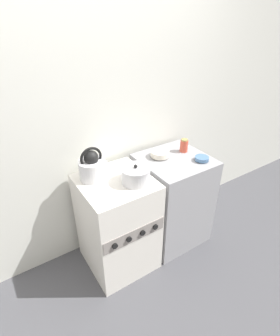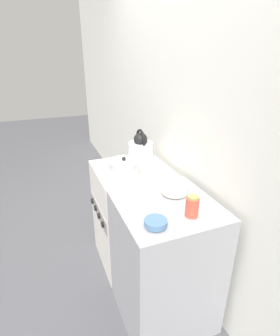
{
  "view_description": "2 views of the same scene",
  "coord_description": "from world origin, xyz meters",
  "px_view_note": "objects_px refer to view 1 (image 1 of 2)",
  "views": [
    {
      "loc": [
        -0.74,
        -1.21,
        1.96
      ],
      "look_at": [
        0.23,
        0.29,
        0.9
      ],
      "focal_mm": 28.0,
      "sensor_mm": 36.0,
      "label": 1
    },
    {
      "loc": [
        1.74,
        -0.34,
        1.68
      ],
      "look_at": [
        0.2,
        0.27,
        0.95
      ],
      "focal_mm": 28.0,
      "sensor_mm": 36.0,
      "label": 2
    }
  ],
  "objects_px": {
    "stove": "(118,224)",
    "enamel_bowl": "(160,154)",
    "kettle": "(92,167)",
    "small_ceramic_bowl": "(202,159)",
    "cooking_pot": "(136,175)",
    "storage_jar": "(184,146)"
  },
  "relations": [
    {
      "from": "stove",
      "to": "enamel_bowl",
      "type": "xyz_separation_m",
      "value": [
        0.5,
        0.1,
        0.48
      ]
    },
    {
      "from": "kettle",
      "to": "small_ceramic_bowl",
      "type": "bearing_deg",
      "value": -16.98
    },
    {
      "from": "stove",
      "to": "kettle",
      "type": "bearing_deg",
      "value": 134.21
    },
    {
      "from": "kettle",
      "to": "small_ceramic_bowl",
      "type": "distance_m",
      "value": 0.92
    },
    {
      "from": "stove",
      "to": "enamel_bowl",
      "type": "relative_size",
      "value": 5.39
    },
    {
      "from": "cooking_pot",
      "to": "small_ceramic_bowl",
      "type": "height_order",
      "value": "cooking_pot"
    },
    {
      "from": "cooking_pot",
      "to": "enamel_bowl",
      "type": "xyz_separation_m",
      "value": [
        0.38,
        0.2,
        -0.02
      ]
    },
    {
      "from": "small_ceramic_bowl",
      "to": "stove",
      "type": "bearing_deg",
      "value": 169.23
    },
    {
      "from": "enamel_bowl",
      "to": "small_ceramic_bowl",
      "type": "distance_m",
      "value": 0.36
    },
    {
      "from": "small_ceramic_bowl",
      "to": "storage_jar",
      "type": "height_order",
      "value": "storage_jar"
    },
    {
      "from": "kettle",
      "to": "small_ceramic_bowl",
      "type": "height_order",
      "value": "kettle"
    },
    {
      "from": "cooking_pot",
      "to": "enamel_bowl",
      "type": "distance_m",
      "value": 0.43
    },
    {
      "from": "cooking_pot",
      "to": "enamel_bowl",
      "type": "relative_size",
      "value": 1.37
    },
    {
      "from": "kettle",
      "to": "cooking_pot",
      "type": "bearing_deg",
      "value": -42.61
    },
    {
      "from": "cooking_pot",
      "to": "small_ceramic_bowl",
      "type": "distance_m",
      "value": 0.64
    },
    {
      "from": "kettle",
      "to": "enamel_bowl",
      "type": "distance_m",
      "value": 0.62
    },
    {
      "from": "cooking_pot",
      "to": "enamel_bowl",
      "type": "height_order",
      "value": "cooking_pot"
    },
    {
      "from": "cooking_pot",
      "to": "enamel_bowl",
      "type": "bearing_deg",
      "value": 28.36
    },
    {
      "from": "cooking_pot",
      "to": "storage_jar",
      "type": "bearing_deg",
      "value": 15.57
    },
    {
      "from": "kettle",
      "to": "small_ceramic_bowl",
      "type": "xyz_separation_m",
      "value": [
        0.88,
        -0.27,
        -0.07
      ]
    },
    {
      "from": "cooking_pot",
      "to": "storage_jar",
      "type": "xyz_separation_m",
      "value": [
        0.62,
        0.17,
        0.01
      ]
    },
    {
      "from": "stove",
      "to": "small_ceramic_bowl",
      "type": "height_order",
      "value": "small_ceramic_bowl"
    }
  ]
}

